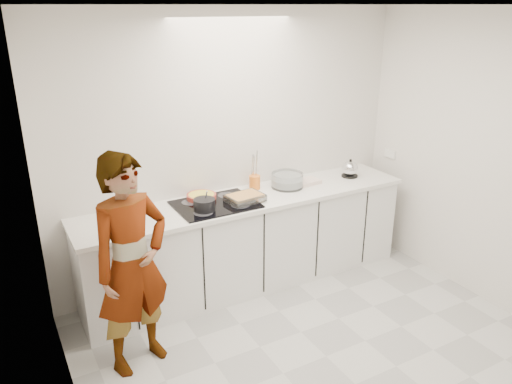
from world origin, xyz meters
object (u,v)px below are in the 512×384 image
tart_dish (201,196)px  cook (132,265)px  hob (216,204)px  utensil_crock (255,182)px  saucepan (204,205)px  kettle (350,169)px  baking_dish (245,197)px  mixing_bowl (287,181)px

tart_dish → cook: bearing=-138.9°
hob → utensil_crock: bearing=21.0°
hob → tart_dish: 0.19m
saucepan → kettle: bearing=4.5°
kettle → baking_dish: bearing=-175.1°
tart_dish → cook: 1.17m
cook → mixing_bowl: bearing=2.8°
hob → mixing_bowl: (0.81, 0.08, 0.06)m
saucepan → kettle: size_ratio=1.09×
hob → baking_dish: size_ratio=2.05×
saucepan → mixing_bowl: size_ratio=0.51×
hob → kettle: 1.56m
baking_dish → mixing_bowl: bearing=15.7°
kettle → utensil_crock: (-1.05, 0.16, -0.01)m
mixing_bowl → kettle: size_ratio=2.14×
baking_dish → kettle: 1.30m
tart_dish → kettle: kettle is taller
cook → tart_dish: bearing=22.9°
baking_dish → cook: bearing=-156.6°
hob → mixing_bowl: 0.82m
kettle → utensil_crock: kettle is taller
baking_dish → hob: bearing=164.3°
saucepan → cook: cook is taller
tart_dish → saucepan: size_ratio=1.49×
kettle → utensil_crock: bearing=171.4°
tart_dish → kettle: bearing=-4.7°
saucepan → cook: bearing=-147.9°
utensil_crock → tart_dish: bearing=-177.6°
cook → baking_dish: bearing=5.1°
saucepan → mixing_bowl: bearing=10.5°
tart_dish → utensil_crock: (0.57, 0.02, 0.03)m
baking_dish → mixing_bowl: size_ratio=0.84×
hob → saucepan: saucepan is taller
hob → kettle: size_ratio=3.72×
mixing_bowl → cook: cook is taller
tart_dish → mixing_bowl: 0.88m
utensil_crock → cook: size_ratio=0.08×
tart_dish → utensil_crock: size_ratio=2.31×
kettle → cook: 2.58m
tart_dish → mixing_bowl: bearing=-5.9°
hob → mixing_bowl: bearing=5.7°
baking_dish → cook: cook is taller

